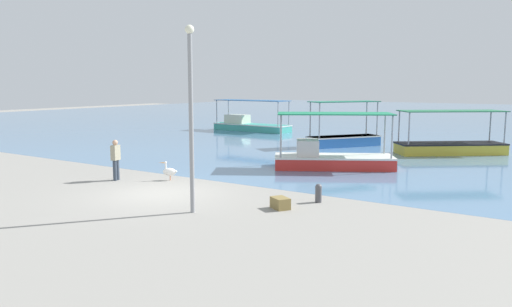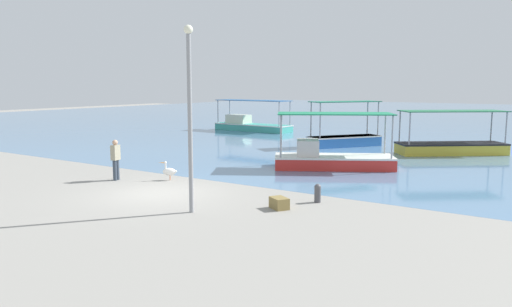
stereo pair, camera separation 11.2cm
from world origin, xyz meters
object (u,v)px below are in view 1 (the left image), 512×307
object	(u,v)px
lamp_post	(191,109)
fisherman_standing	(116,159)
cargo_crate	(280,203)
pelican	(169,171)
mooring_bollard	(318,192)
fishing_boat_near_right	(344,138)
fishing_boat_near_left	(450,145)
fishing_boat_far_left	(331,157)
fishing_boat_far_right	(249,124)

from	to	relation	value
lamp_post	fisherman_standing	xyz separation A→B (m)	(-6.06, 2.26, -2.31)
cargo_crate	lamp_post	bearing A→B (deg)	-137.38
pelican	mooring_bollard	distance (m)	6.90
fishing_boat_near_right	lamp_post	world-z (taller)	lamp_post
fishing_boat_near_left	mooring_bollard	distance (m)	14.71
fishing_boat_far_left	mooring_bollard	size ratio (longest dim) A/B	9.12
fishing_boat_far_left	cargo_crate	xyz separation A→B (m)	(1.94, -8.01, -0.37)
fishing_boat_near_left	fisherman_standing	bearing A→B (deg)	-121.94
fishing_boat_near_left	cargo_crate	size ratio (longest dim) A/B	9.37
fishing_boat_far_left	cargo_crate	size ratio (longest dim) A/B	9.26
lamp_post	cargo_crate	distance (m)	4.13
fishing_boat_near_left	fishing_boat_near_right	distance (m)	6.50
pelican	lamp_post	xyz separation A→B (m)	(4.21, -3.46, 2.84)
lamp_post	mooring_bollard	xyz separation A→B (m)	(2.69, 3.36, -2.88)
fishing_boat_near_right	lamp_post	xyz separation A→B (m)	(2.73, -17.99, 2.68)
fishing_boat_far_right	fishing_boat_near_left	size ratio (longest dim) A/B	1.19
lamp_post	fishing_boat_far_right	bearing A→B (deg)	120.28
fishing_boat_near_left	fishing_boat_far_left	world-z (taller)	fishing_boat_far_left
fishing_boat_near_right	mooring_bollard	bearing A→B (deg)	-69.66
fishing_boat_near_left	fisherman_standing	distance (m)	18.59
fishing_boat_far_right	lamp_post	distance (m)	27.30
fishing_boat_far_left	pelican	world-z (taller)	fishing_boat_far_left
fishing_boat_far_right	mooring_bollard	distance (m)	25.94
fishing_boat_near_left	lamp_post	world-z (taller)	lamp_post
fisherman_standing	fishing_boat_near_left	bearing A→B (deg)	58.06
fishing_boat_near_right	lamp_post	distance (m)	18.39
cargo_crate	mooring_bollard	bearing A→B (deg)	66.64
fishing_boat_far_right	fishing_boat_near_right	distance (m)	12.26
fishing_boat_near_right	fisherman_standing	size ratio (longest dim) A/B	2.82
cargo_crate	pelican	bearing A→B (deg)	165.94
fishing_boat_near_left	fisherman_standing	world-z (taller)	fishing_boat_near_left
pelican	mooring_bollard	bearing A→B (deg)	-0.87
fishing_boat_near_left	fishing_boat_near_right	world-z (taller)	fishing_boat_near_right
cargo_crate	fishing_boat_far_right	bearing A→B (deg)	126.15
fishing_boat_near_left	cargo_crate	bearing A→B (deg)	-96.06
fishing_boat_near_left	mooring_bollard	size ratio (longest dim) A/B	9.23
fishing_boat_far_right	cargo_crate	distance (m)	26.72
fishing_boat_near_left	mooring_bollard	bearing A→B (deg)	-94.21
pelican	lamp_post	world-z (taller)	lamp_post
fishing_boat_near_right	fishing_boat_far_left	bearing A→B (deg)	-70.61
fisherman_standing	lamp_post	bearing A→B (deg)	-20.43
fishing_boat_near_left	fishing_boat_far_left	distance (m)	8.91
pelican	fisherman_standing	xyz separation A→B (m)	(-1.85, -1.20, 0.53)
fishing_boat_near_left	fishing_boat_far_left	xyz separation A→B (m)	(-3.66, -8.13, 0.05)
fishing_boat_far_left	mooring_bollard	distance (m)	7.04
fishing_boat_near_right	mooring_bollard	distance (m)	15.61
fishing_boat_far_left	lamp_post	xyz separation A→B (m)	(-0.11, -9.91, 2.67)
fisherman_standing	fishing_boat_far_left	bearing A→B (deg)	51.06
fishing_boat_far_right	fishing_boat_far_left	bearing A→B (deg)	-44.45
mooring_bollard	fisherman_standing	world-z (taller)	fisherman_standing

